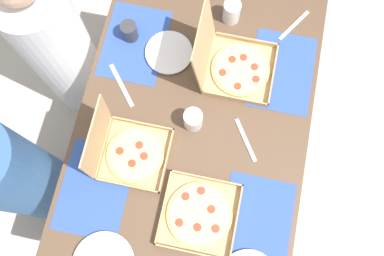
{
  "coord_description": "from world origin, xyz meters",
  "views": [
    {
      "loc": [
        -0.44,
        -0.09,
        2.36
      ],
      "look_at": [
        0.0,
        0.0,
        0.75
      ],
      "focal_mm": 38.62,
      "sensor_mm": 36.0,
      "label": 1
    }
  ],
  "objects": [
    {
      "name": "cup_clear_right",
      "position": [
        0.35,
        0.34,
        0.8
      ],
      "size": [
        0.07,
        0.07,
        0.09
      ],
      "primitive_type": "cylinder",
      "color": "#333338",
      "rests_on": "dining_table"
    },
    {
      "name": "pizza_box_corner_right",
      "position": [
        0.29,
        -0.11,
        0.8
      ],
      "size": [
        0.28,
        0.32,
        0.31
      ],
      "color": "tan",
      "rests_on": "dining_table"
    },
    {
      "name": "placemat_near_left",
      "position": [
        -0.32,
        -0.32,
        0.75
      ],
      "size": [
        0.36,
        0.26,
        0.0
      ],
      "primitive_type": "cube",
      "color": "#2D4C9E",
      "rests_on": "dining_table"
    },
    {
      "name": "fork_by_far_left",
      "position": [
        0.54,
        -0.34,
        0.75
      ],
      "size": [
        0.17,
        0.12,
        0.0
      ],
      "primitive_type": "cube",
      "rotation": [
        0.0,
        0.0,
        2.57
      ],
      "color": "#B7B7BC",
      "rests_on": "dining_table"
    },
    {
      "name": "ground_plane",
      "position": [
        0.0,
        0.0,
        0.0
      ],
      "size": [
        6.0,
        6.0,
        0.0
      ],
      "primitive_type": "plane",
      "color": "beige"
    },
    {
      "name": "placemat_far_left",
      "position": [
        -0.32,
        0.32,
        0.75
      ],
      "size": [
        0.36,
        0.26,
        0.0
      ],
      "primitive_type": "cube",
      "color": "#2D4C9E",
      "rests_on": "dining_table"
    },
    {
      "name": "plate_near_right",
      "position": [
        0.3,
        0.16,
        0.76
      ],
      "size": [
        0.2,
        0.2,
        0.02
      ],
      "color": "white",
      "rests_on": "dining_table"
    },
    {
      "name": "cup_red",
      "position": [
        0.02,
        0.0,
        0.8
      ],
      "size": [
        0.08,
        0.08,
        0.1
      ],
      "primitive_type": "cylinder",
      "color": "silver",
      "rests_on": "dining_table"
    },
    {
      "name": "dining_table",
      "position": [
        0.0,
        0.0,
        0.64
      ],
      "size": [
        1.42,
        0.94,
        0.75
      ],
      "color": "#3F3328",
      "rests_on": "ground_plane"
    },
    {
      "name": "diner_left_seat",
      "position": [
        -0.32,
        0.73,
        0.52
      ],
      "size": [
        0.32,
        0.32,
        1.17
      ],
      "color": "#33598C",
      "rests_on": "ground_plane"
    },
    {
      "name": "knife_by_near_left",
      "position": [
        0.12,
        0.33,
        0.75
      ],
      "size": [
        0.17,
        0.15,
        0.0
      ],
      "primitive_type": "cube",
      "rotation": [
        0.0,
        0.0,
        0.69
      ],
      "color": "#B7B7BC",
      "rests_on": "dining_table"
    },
    {
      "name": "cup_spare",
      "position": [
        0.52,
        -0.06,
        0.8
      ],
      "size": [
        0.07,
        0.07,
        0.11
      ],
      "primitive_type": "cylinder",
      "color": "silver",
      "rests_on": "dining_table"
    },
    {
      "name": "pizza_box_center",
      "position": [
        -0.33,
        -0.1,
        0.76
      ],
      "size": [
        0.29,
        0.29,
        0.04
      ],
      "color": "tan",
      "rests_on": "dining_table"
    },
    {
      "name": "placemat_near_right",
      "position": [
        0.32,
        -0.32,
        0.75
      ],
      "size": [
        0.36,
        0.26,
        0.0
      ],
      "primitive_type": "cube",
      "color": "#2D4C9E",
      "rests_on": "dining_table"
    },
    {
      "name": "diner_right_seat",
      "position": [
        0.32,
        0.73,
        0.52
      ],
      "size": [
        0.32,
        0.32,
        1.16
      ],
      "color": "white",
      "rests_on": "ground_plane"
    },
    {
      "name": "fork_by_near_right",
      "position": [
        -0.01,
        -0.22,
        0.75
      ],
      "size": [
        0.17,
        0.12,
        0.0
      ],
      "primitive_type": "cube",
      "rotation": [
        0.0,
        0.0,
        3.73
      ],
      "color": "#B7B7BC",
      "rests_on": "dining_table"
    },
    {
      "name": "pizza_box_corner_left",
      "position": [
        -0.16,
        0.22,
        0.8
      ],
      "size": [
        0.26,
        0.26,
        0.3
      ],
      "color": "tan",
      "rests_on": "dining_table"
    },
    {
      "name": "placemat_far_right",
      "position": [
        0.32,
        0.32,
        0.75
      ],
      "size": [
        0.36,
        0.26,
        0.0
      ],
      "primitive_type": "cube",
      "color": "#2D4C9E",
      "rests_on": "dining_table"
    }
  ]
}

